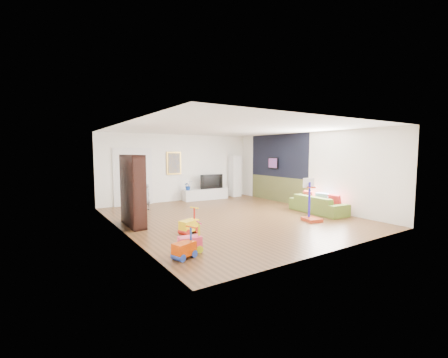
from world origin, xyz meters
TOP-DOWN VIEW (x-y plane):
  - floor at (0.00, 0.00)m, footprint 6.50×7.50m
  - ceiling at (0.00, 0.00)m, footprint 6.50×7.50m
  - wall_back at (0.00, 3.75)m, footprint 6.50×0.00m
  - wall_front at (0.00, -3.75)m, footprint 6.50×0.00m
  - wall_left at (-3.25, 0.00)m, footprint 0.00×7.50m
  - wall_right at (3.25, 0.00)m, footprint 0.00×7.50m
  - navy_accent at (3.23, 1.40)m, footprint 0.01×3.20m
  - olive_wainscot at (3.23, 1.40)m, footprint 0.01×3.20m
  - doorway at (-1.90, 3.71)m, footprint 1.45×0.06m
  - painting_back at (-0.25, 3.71)m, footprint 0.62×0.06m
  - artwork_right at (3.17, 1.60)m, footprint 0.04×0.56m
  - media_console at (1.02, 3.40)m, footprint 1.96×0.59m
  - tall_cabinet at (2.60, 3.48)m, footprint 0.43×0.43m
  - bookshelf at (-2.84, 0.57)m, footprint 0.36×1.33m
  - sofa at (2.76, -1.04)m, footprint 0.89×2.01m
  - basketball_hoop at (1.66, -1.73)m, footprint 0.54×0.61m
  - ride_on_yellow at (-1.93, -0.97)m, footprint 0.54×0.44m
  - ride_on_orange at (-2.78, -2.47)m, footprint 0.50×0.40m
  - ride_on_pink at (-2.53, -2.22)m, footprint 0.49×0.35m
  - child at (-1.83, 2.47)m, footprint 0.40×0.35m
  - tv at (1.28, 3.41)m, footprint 1.05×0.16m
  - vase_plant at (0.22, 3.41)m, footprint 0.35×0.30m
  - pillow_left at (2.91, -1.57)m, footprint 0.13×0.41m
  - pillow_center at (2.93, -1.07)m, footprint 0.22×0.43m
  - pillow_right at (2.94, -0.51)m, footprint 0.13×0.42m

SIDE VIEW (x-z plane):
  - floor at x=0.00m, z-range 0.00..0.00m
  - media_console at x=1.02m, z-range 0.00..0.45m
  - sofa at x=2.76m, z-range 0.00..0.57m
  - ride_on_orange at x=-2.78m, z-range 0.00..0.58m
  - ride_on_pink at x=-2.53m, z-range 0.00..0.60m
  - ride_on_yellow at x=-1.93m, z-range 0.00..0.63m
  - pillow_left at x=2.91m, z-range 0.25..0.66m
  - pillow_center at x=2.93m, z-range 0.24..0.66m
  - pillow_right at x=2.94m, z-range 0.24..0.66m
  - child at x=-1.83m, z-range 0.00..0.92m
  - olive_wainscot at x=3.23m, z-range 0.00..1.00m
  - basketball_hoop at x=1.66m, z-range 0.00..1.25m
  - vase_plant at x=0.22m, z-range 0.45..0.82m
  - tv at x=1.28m, z-range 0.45..1.06m
  - tall_cabinet at x=2.60m, z-range 0.00..1.84m
  - bookshelf at x=-2.84m, z-range 0.00..1.93m
  - doorway at x=-1.90m, z-range 0.00..2.10m
  - wall_back at x=0.00m, z-range 0.00..2.70m
  - wall_front at x=0.00m, z-range 0.00..2.70m
  - wall_left at x=-3.25m, z-range 0.00..2.70m
  - wall_right at x=3.25m, z-range 0.00..2.70m
  - artwork_right at x=3.17m, z-range 1.32..1.78m
  - painting_back at x=-0.25m, z-range 1.09..2.01m
  - navy_accent at x=3.23m, z-range 1.00..2.70m
  - ceiling at x=0.00m, z-range 2.70..2.70m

